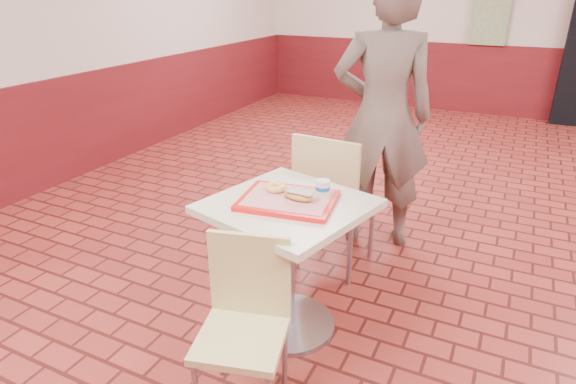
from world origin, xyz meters
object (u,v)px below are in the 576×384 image
at_px(chair_main_front, 245,316).
at_px(serving_tray, 288,200).
at_px(main_table, 288,246).
at_px(ring_donut, 276,187).
at_px(customer, 382,117).
at_px(long_john_donut, 299,196).
at_px(chair_main_back, 332,197).
at_px(paper_cup, 323,189).

xyz_separation_m(chair_main_front, serving_tray, (-0.04, 0.53, 0.34)).
distance_m(main_table, ring_donut, 0.32).
distance_m(customer, long_john_donut, 1.23).
bearing_deg(main_table, chair_main_back, 90.66).
distance_m(main_table, chair_main_front, 0.54).
height_order(chair_main_back, long_john_donut, chair_main_back).
bearing_deg(paper_cup, customer, 90.68).
bearing_deg(chair_main_back, customer, -101.12).
bearing_deg(paper_cup, ring_donut, -174.10).
distance_m(main_table, paper_cup, 0.37).
distance_m(chair_main_back, paper_cup, 0.69).
bearing_deg(long_john_donut, chair_main_front, -92.06).
xyz_separation_m(chair_main_front, chair_main_back, (-0.05, 1.20, 0.08)).
relative_size(serving_tray, long_john_donut, 2.87).
height_order(serving_tray, ring_donut, ring_donut).
distance_m(customer, ring_donut, 1.20).
relative_size(chair_main_back, long_john_donut, 5.85).
height_order(chair_main_back, paper_cup, chair_main_back).
distance_m(chair_main_front, ring_donut, 0.71).
bearing_deg(paper_cup, serving_tray, -151.72).
xyz_separation_m(ring_donut, long_john_donut, (0.16, -0.06, 0.01)).
bearing_deg(chair_main_front, customer, 72.09).
bearing_deg(paper_cup, main_table, -151.72).
height_order(long_john_donut, paper_cup, paper_cup).
bearing_deg(ring_donut, customer, 78.28).
height_order(chair_main_front, ring_donut, ring_donut).
xyz_separation_m(chair_main_front, ring_donut, (-0.14, 0.59, 0.37)).
xyz_separation_m(customer, serving_tray, (-0.14, -1.22, -0.17)).
height_order(chair_main_front, customer, customer).
height_order(customer, long_john_donut, customer).
relative_size(customer, serving_tray, 4.05).
xyz_separation_m(main_table, chair_main_front, (0.04, -0.53, -0.07)).
xyz_separation_m(serving_tray, long_john_donut, (0.06, -0.00, 0.04)).
relative_size(ring_donut, long_john_donut, 0.68).
relative_size(main_table, customer, 0.41).
xyz_separation_m(long_john_donut, paper_cup, (0.09, 0.09, 0.02)).
relative_size(chair_main_back, ring_donut, 8.58).
height_order(chair_main_front, long_john_donut, long_john_donut).
distance_m(chair_main_back, long_john_donut, 0.74).
bearing_deg(long_john_donut, chair_main_back, 95.95).
bearing_deg(ring_donut, main_table, -29.96).
relative_size(serving_tray, ring_donut, 4.21).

